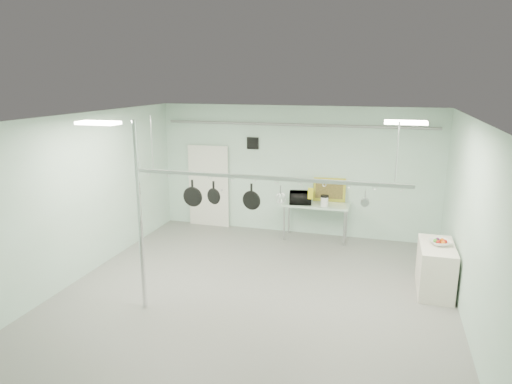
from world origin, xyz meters
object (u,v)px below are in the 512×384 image
(skillet_right, at_px, (251,197))
(prep_table, at_px, (316,206))
(coffee_canister, at_px, (324,202))
(chrome_pole, at_px, (140,218))
(skillet_mid, at_px, (214,193))
(pot_rack, at_px, (265,176))
(skillet_left, at_px, (193,193))
(microwave, at_px, (301,198))
(side_cabinet, at_px, (435,268))
(fruit_bowl, at_px, (440,243))

(skillet_right, bearing_deg, prep_table, 88.00)
(prep_table, xyz_separation_m, coffee_canister, (0.22, -0.19, 0.19))
(chrome_pole, height_order, skillet_mid, chrome_pole)
(pot_rack, distance_m, skillet_left, 1.40)
(skillet_right, bearing_deg, microwave, 93.96)
(chrome_pole, xyz_separation_m, side_cabinet, (4.85, 2.00, -1.15))
(side_cabinet, height_order, pot_rack, pot_rack)
(microwave, bearing_deg, chrome_pole, 55.40)
(side_cabinet, distance_m, skillet_mid, 4.29)
(microwave, xyz_separation_m, fruit_bowl, (2.95, -2.06, -0.11))
(fruit_bowl, bearing_deg, microwave, 145.04)
(prep_table, bearing_deg, skillet_mid, -112.09)
(chrome_pole, bearing_deg, coffee_canister, 57.82)
(coffee_canister, relative_size, skillet_right, 0.50)
(fruit_bowl, bearing_deg, skillet_mid, -164.02)
(chrome_pole, height_order, prep_table, chrome_pole)
(pot_rack, distance_m, coffee_canister, 3.39)
(chrome_pole, distance_m, prep_table, 4.85)
(prep_table, bearing_deg, coffee_canister, -40.47)
(prep_table, distance_m, pot_rack, 3.61)
(skillet_right, bearing_deg, side_cabinet, 28.04)
(prep_table, relative_size, skillet_left, 3.20)
(pot_rack, xyz_separation_m, microwave, (0.04, 3.19, -1.18))
(prep_table, height_order, coffee_canister, coffee_canister)
(prep_table, bearing_deg, chrome_pole, -118.71)
(coffee_canister, distance_m, skillet_right, 3.34)
(prep_table, xyz_separation_m, fruit_bowl, (2.59, -2.18, 0.11))
(microwave, bearing_deg, coffee_canister, 163.37)
(pot_rack, height_order, skillet_right, pot_rack)
(microwave, relative_size, fruit_bowl, 1.44)
(pot_rack, height_order, coffee_canister, pot_rack)
(fruit_bowl, relative_size, skillet_left, 0.73)
(fruit_bowl, bearing_deg, pot_rack, -159.37)
(pot_rack, bearing_deg, chrome_pole, -154.65)
(coffee_canister, xyz_separation_m, skillet_mid, (-1.56, -3.11, 0.86))
(chrome_pole, relative_size, side_cabinet, 2.67)
(pot_rack, relative_size, skillet_left, 9.60)
(side_cabinet, relative_size, skillet_left, 2.40)
(fruit_bowl, relative_size, skillet_mid, 0.89)
(side_cabinet, bearing_deg, pot_rack, -159.55)
(prep_table, height_order, skillet_right, skillet_right)
(pot_rack, relative_size, skillet_right, 10.50)
(chrome_pole, relative_size, pot_rack, 0.67)
(microwave, relative_size, skillet_right, 1.15)
(side_cabinet, relative_size, microwave, 2.27)
(pot_rack, distance_m, microwave, 3.40)
(chrome_pole, bearing_deg, side_cabinet, 22.41)
(chrome_pole, bearing_deg, skillet_left, 58.27)
(side_cabinet, distance_m, fruit_bowl, 0.50)
(chrome_pole, bearing_deg, skillet_right, 28.52)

